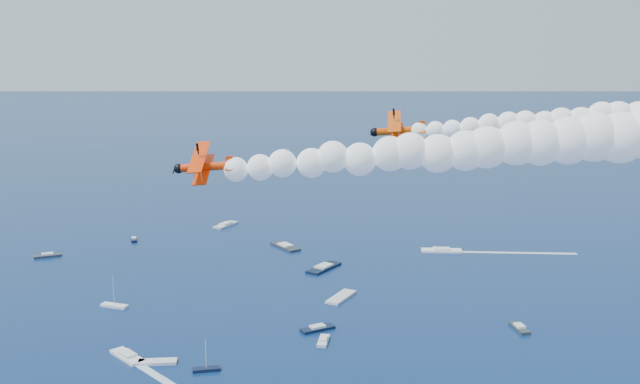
{
  "coord_description": "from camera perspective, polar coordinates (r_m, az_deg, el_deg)",
  "views": [
    {
      "loc": [
        7.67,
        -74.31,
        71.02
      ],
      "look_at": [
        3.23,
        20.79,
        51.49
      ],
      "focal_mm": 42.72,
      "sensor_mm": 36.0,
      "label": 1
    }
  ],
  "objects": [
    {
      "name": "biplane_lead",
      "position": [
        114.7,
        5.93,
        4.58
      ],
      "size": [
        9.11,
        10.8,
        8.15
      ],
      "primitive_type": null,
      "rotation": [
        -0.23,
        0.07,
        3.08
      ],
      "color": "#EA4A04"
    },
    {
      "name": "biplane_trail",
      "position": [
        79.18,
        -8.59,
        1.88
      ],
      "size": [
        6.86,
        8.19,
        6.63
      ],
      "primitive_type": null,
      "rotation": [
        -0.31,
        0.07,
        3.16
      ],
      "color": "#FF3705"
    },
    {
      "name": "boat_wakes",
      "position": [
        183.69,
        -4.01,
        -11.17
      ],
      "size": [
        170.24,
        147.74,
        0.04
      ],
      "color": "white",
      "rests_on": "ground"
    },
    {
      "name": "smoke_trail_lead",
      "position": [
        117.68,
        19.62,
        5.18
      ],
      "size": [
        55.72,
        12.3,
        10.15
      ],
      "primitive_type": null,
      "rotation": [
        0.0,
        0.0,
        3.08
      ],
      "color": "white"
    },
    {
      "name": "smoke_trail_trail",
      "position": [
        78.94,
        11.62,
        3.27
      ],
      "size": [
        55.51,
        8.39,
        10.15
      ],
      "primitive_type": null,
      "rotation": [
        0.0,
        0.0,
        3.16
      ],
      "color": "white"
    },
    {
      "name": "spectator_boats",
      "position": [
        208.66,
        0.21,
        -8.2
      ],
      "size": [
        219.31,
        199.58,
        0.7
      ],
      "color": "white",
      "rests_on": "ground"
    }
  ]
}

